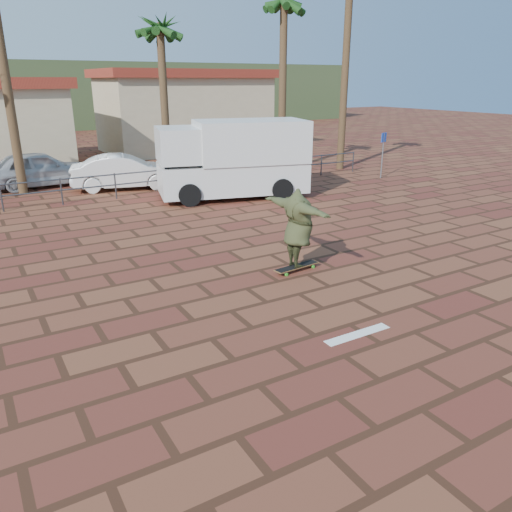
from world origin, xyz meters
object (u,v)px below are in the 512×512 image
at_px(car_white, 125,172).
at_px(longboard, 297,267).
at_px(campervan, 234,157).
at_px(skateboarder, 298,228).
at_px(car_silver, 40,169).

bearing_deg(car_white, longboard, -161.27).
distance_m(longboard, campervan, 8.50).
distance_m(skateboarder, car_white, 11.69).
xyz_separation_m(longboard, car_silver, (-3.73, 13.98, 0.67)).
xyz_separation_m(skateboarder, car_silver, (-3.73, 13.98, -0.31)).
height_order(longboard, campervan, campervan).
bearing_deg(car_silver, longboard, -168.59).
bearing_deg(skateboarder, car_silver, 11.32).
relative_size(longboard, skateboarder, 0.54).
xyz_separation_m(longboard, car_white, (-0.71, 11.66, 0.62)).
bearing_deg(skateboarder, car_white, -0.12).
xyz_separation_m(campervan, car_silver, (-6.27, 6.00, -0.77)).
distance_m(car_silver, car_white, 3.80).
relative_size(car_silver, car_white, 1.04).
distance_m(campervan, car_white, 4.98).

